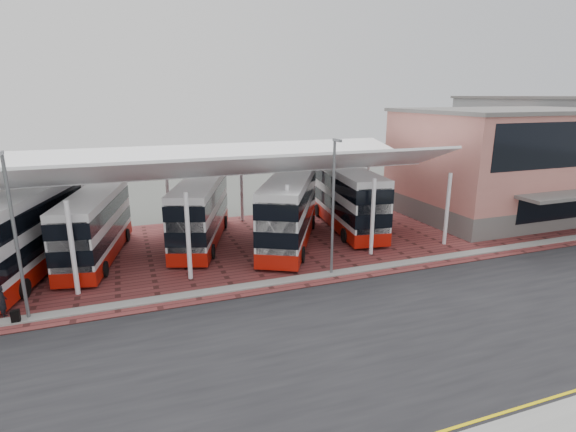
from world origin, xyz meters
name	(u,v)px	position (x,y,z in m)	size (l,w,h in m)	color
ground	(351,330)	(0.00, 0.00, 0.00)	(140.00, 140.00, 0.00)	#50524D
road	(362,341)	(0.00, -1.00, 0.01)	(120.00, 14.00, 0.02)	black
forecourt	(292,241)	(2.00, 13.00, 0.03)	(72.00, 16.00, 0.06)	brown
north_kerb	(301,279)	(0.00, 6.20, 0.07)	(120.00, 0.80, 0.14)	gray
yellow_line_far	(451,429)	(0.00, -6.70, 0.03)	(120.00, 0.12, 0.01)	#E5C406
canopy	(173,167)	(-6.00, 13.94, 5.80)	(37.00, 11.63, 7.07)	white
terminal	(510,162)	(23.00, 13.92, 4.66)	(18.40, 14.40, 9.25)	#64605E
lamp_west	(15,233)	(-14.00, 6.27, 4.36)	(0.16, 0.90, 8.07)	slate
lamp_east	(333,204)	(2.00, 6.27, 4.36)	(0.16, 0.90, 8.07)	slate
bus_1	(25,233)	(-14.91, 12.86, 2.52)	(5.74, 12.31, 4.95)	silver
bus_2	(95,227)	(-11.16, 13.98, 2.20)	(4.49, 10.72, 4.30)	silver
bus_3	(201,212)	(-4.21, 14.94, 2.31)	(6.01, 11.18, 4.52)	silver
bus_4	(289,211)	(1.66, 12.53, 2.45)	(7.94, 11.56, 4.82)	silver
bus_5	(346,198)	(7.33, 14.74, 2.44)	(4.42, 11.90, 4.79)	silver
pedestrian	(2,302)	(-15.09, 6.79, 0.89)	(0.60, 0.40, 1.65)	black
suitcase	(16,317)	(-14.47, 6.00, 0.38)	(0.37, 0.27, 0.64)	black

